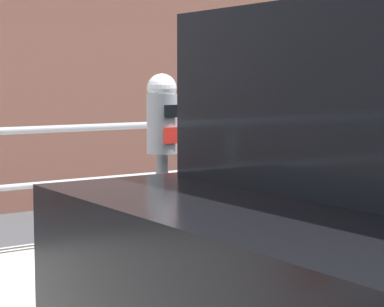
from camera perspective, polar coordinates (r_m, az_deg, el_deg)
sidewalk_curb at (r=5.29m, az=-6.33°, el=-10.44°), size 36.00×2.75×0.15m
parking_meter at (r=4.15m, az=-2.35°, el=0.77°), size 0.17×0.18×1.43m
pedestrian_at_meter at (r=4.63m, az=3.49°, el=0.37°), size 0.62×0.49×1.69m
background_railing at (r=6.09m, az=-11.28°, el=-0.57°), size 24.06×0.06×1.03m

